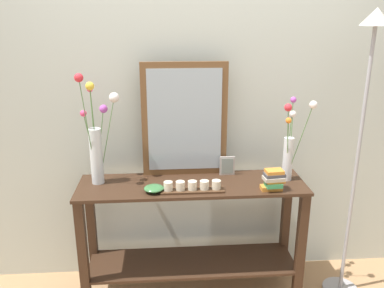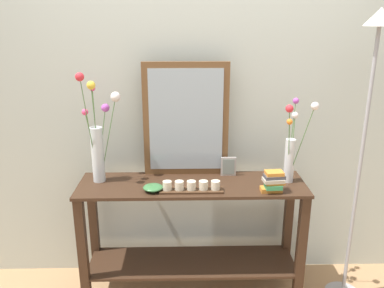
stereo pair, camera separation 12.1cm
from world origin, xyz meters
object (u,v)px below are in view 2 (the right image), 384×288
(vase_right, at_px, (292,148))
(decorative_bowl, at_px, (153,188))
(console_table, at_px, (192,227))
(candle_tray, at_px, (191,187))
(floor_lamp, at_px, (367,116))
(mirror_leaning, at_px, (186,120))
(picture_frame_small, at_px, (228,166))
(book_stack, at_px, (273,182))
(tall_vase_left, at_px, (98,139))

(vase_right, height_order, decorative_bowl, vase_right)
(console_table, bearing_deg, candle_tray, -93.23)
(decorative_bowl, distance_m, floor_lamp, 1.36)
(mirror_leaning, distance_m, vase_right, 0.70)
(mirror_leaning, distance_m, picture_frame_small, 0.42)
(mirror_leaning, relative_size, book_stack, 5.27)
(picture_frame_small, distance_m, book_stack, 0.36)
(candle_tray, bearing_deg, picture_frame_small, 44.37)
(candle_tray, xyz_separation_m, decorative_bowl, (-0.24, 0.01, -0.00))
(decorative_bowl, bearing_deg, console_table, 24.38)
(candle_tray, bearing_deg, mirror_leaning, 95.70)
(mirror_leaning, xyz_separation_m, decorative_bowl, (-0.21, -0.28, -0.35))
(vase_right, distance_m, book_stack, 0.27)
(mirror_leaning, relative_size, floor_lamp, 0.40)
(vase_right, relative_size, decorative_bowl, 4.42)
(candle_tray, xyz_separation_m, book_stack, (0.50, -0.02, 0.04))
(decorative_bowl, bearing_deg, floor_lamp, 1.75)
(console_table, height_order, floor_lamp, floor_lamp)
(vase_right, xyz_separation_m, book_stack, (-0.14, -0.15, -0.16))
(console_table, relative_size, decorative_bowl, 11.90)
(picture_frame_small, xyz_separation_m, floor_lamp, (0.80, -0.20, 0.39))
(decorative_bowl, bearing_deg, tall_vase_left, 153.52)
(vase_right, bearing_deg, picture_frame_small, 163.63)
(floor_lamp, bearing_deg, tall_vase_left, 175.26)
(console_table, bearing_deg, tall_vase_left, 173.71)
(console_table, xyz_separation_m, book_stack, (0.49, -0.14, 0.38))
(tall_vase_left, relative_size, vase_right, 1.32)
(decorative_bowl, bearing_deg, vase_right, 8.35)
(console_table, xyz_separation_m, tall_vase_left, (-0.59, 0.07, 0.60))
(tall_vase_left, xyz_separation_m, book_stack, (1.09, -0.20, -0.22))
(candle_tray, height_order, decorative_bowl, candle_tray)
(vase_right, height_order, picture_frame_small, vase_right)
(console_table, relative_size, picture_frame_small, 11.17)
(mirror_leaning, height_order, floor_lamp, floor_lamp)
(tall_vase_left, height_order, candle_tray, tall_vase_left)
(decorative_bowl, xyz_separation_m, book_stack, (0.73, -0.03, 0.04))
(candle_tray, bearing_deg, console_table, 86.77)
(tall_vase_left, distance_m, floor_lamp, 1.66)
(vase_right, relative_size, floor_lamp, 0.29)
(vase_right, bearing_deg, book_stack, -132.38)
(tall_vase_left, distance_m, decorative_bowl, 0.47)
(tall_vase_left, relative_size, floor_lamp, 0.38)
(console_table, xyz_separation_m, picture_frame_small, (0.25, 0.13, 0.38))
(candle_tray, distance_m, picture_frame_small, 0.36)
(vase_right, distance_m, picture_frame_small, 0.43)
(picture_frame_small, bearing_deg, tall_vase_left, -175.51)
(book_stack, bearing_deg, candle_tray, 177.89)
(console_table, distance_m, tall_vase_left, 0.84)
(floor_lamp, bearing_deg, console_table, 176.14)
(console_table, height_order, picture_frame_small, picture_frame_small)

